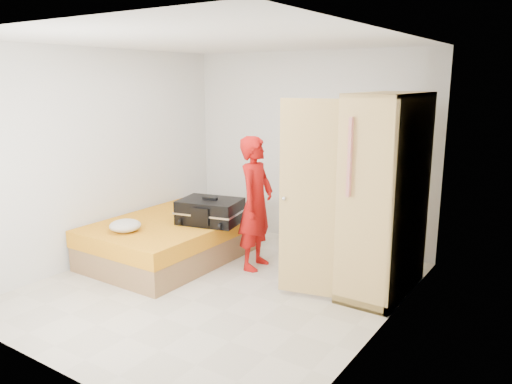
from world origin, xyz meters
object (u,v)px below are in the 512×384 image
Objects in this scene: person at (256,203)px; wardrobe at (379,201)px; bed at (171,239)px; round_cushion at (125,226)px; suitcase at (210,211)px.

wardrobe is at bearing -93.39° from person.
bed is 1.27× the size of person.
bed is at bearing -169.00° from wardrobe.
person is at bearing 18.83° from bed.
person is at bearing -174.93° from wardrobe.
round_cushion is at bearing 121.72° from person.
wardrobe is (2.50, 0.49, 0.75)m from bed.
suitcase is at bearing 54.68° from round_cushion.
person is (1.05, 0.36, 0.54)m from bed.
person is (-1.45, -0.13, -0.20)m from wardrobe.
wardrobe is 1.47m from person.
wardrobe is 2.88m from round_cushion.
bed is 0.65m from suitcase.
bed is 5.54× the size of round_cushion.
wardrobe reaches higher than person.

